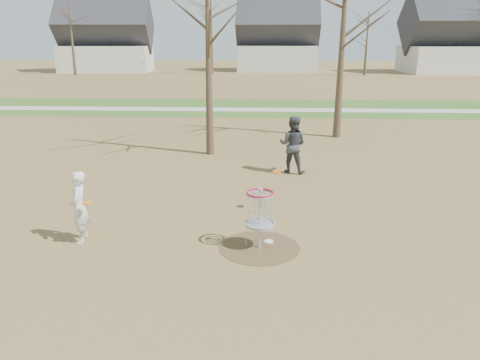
# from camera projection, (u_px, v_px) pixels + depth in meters

# --- Properties ---
(ground) EXTENTS (160.00, 160.00, 0.00)m
(ground) POSITION_uv_depth(u_px,v_px,m) (259.00, 248.00, 10.38)
(ground) COLOR brown
(ground) RESTS_ON ground
(green_band) EXTENTS (160.00, 8.00, 0.01)m
(green_band) POSITION_uv_depth(u_px,v_px,m) (261.00, 107.00, 30.41)
(green_band) COLOR #2D5119
(green_band) RESTS_ON ground
(footpath) EXTENTS (160.00, 1.50, 0.01)m
(footpath) POSITION_uv_depth(u_px,v_px,m) (261.00, 110.00, 29.45)
(footpath) COLOR #9E9E99
(footpath) RESTS_ON green_band
(dirt_circle) EXTENTS (1.80, 1.80, 0.01)m
(dirt_circle) POSITION_uv_depth(u_px,v_px,m) (259.00, 247.00, 10.37)
(dirt_circle) COLOR #47331E
(dirt_circle) RESTS_ON ground
(player_standing) EXTENTS (0.49, 0.66, 1.65)m
(player_standing) POSITION_uv_depth(u_px,v_px,m) (79.00, 207.00, 10.46)
(player_standing) COLOR silver
(player_standing) RESTS_ON ground
(player_throwing) EXTENTS (1.12, 0.98, 1.94)m
(player_throwing) POSITION_uv_depth(u_px,v_px,m) (293.00, 145.00, 15.79)
(player_throwing) COLOR #39393E
(player_throwing) RESTS_ON ground
(disc_grounded) EXTENTS (0.22, 0.22, 0.02)m
(disc_grounded) POSITION_uv_depth(u_px,v_px,m) (269.00, 241.00, 10.63)
(disc_grounded) COLOR silver
(disc_grounded) RESTS_ON dirt_circle
(discs_in_play) EXTENTS (4.39, 2.59, 0.11)m
(discs_in_play) POSITION_uv_depth(u_px,v_px,m) (195.00, 185.00, 11.19)
(discs_in_play) COLOR #E8530C
(discs_in_play) RESTS_ON ground
(disc_golf_basket) EXTENTS (0.64, 0.64, 1.35)m
(disc_golf_basket) POSITION_uv_depth(u_px,v_px,m) (260.00, 209.00, 10.11)
(disc_golf_basket) COLOR #9EA3AD
(disc_golf_basket) RESTS_ON ground
(bare_trees) EXTENTS (52.62, 44.98, 9.00)m
(bare_trees) POSITION_uv_depth(u_px,v_px,m) (282.00, 26.00, 42.86)
(bare_trees) COLOR #382B1E
(bare_trees) RESTS_ON ground
(houses_row) EXTENTS (56.51, 10.01, 7.26)m
(houses_row) POSITION_uv_depth(u_px,v_px,m) (296.00, 43.00, 59.29)
(houses_row) COLOR silver
(houses_row) RESTS_ON ground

